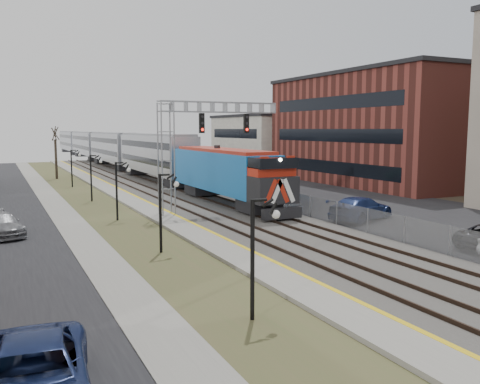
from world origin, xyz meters
TOP-DOWN VIEW (x-y plane):
  - sidewalk at (-7.00, 35.00)m, footprint 2.00×120.00m
  - grass_median at (-4.00, 35.00)m, footprint 4.00×120.00m
  - platform at (-1.00, 35.00)m, footprint 2.00×120.00m
  - ballast_bed at (4.00, 35.00)m, footprint 8.00×120.00m
  - parking_lot at (16.00, 35.00)m, footprint 16.00×120.00m
  - platform_edge at (-0.12, 35.00)m, footprint 0.24×120.00m
  - track_near at (2.00, 35.00)m, footprint 1.58×120.00m
  - track_far at (5.50, 35.00)m, footprint 1.58×120.00m
  - train at (5.50, 78.18)m, footprint 3.00×108.65m
  - signal_gantry at (1.22, 27.99)m, footprint 9.00×1.07m
  - lampposts at (-4.00, 18.29)m, footprint 0.14×62.14m
  - fence at (8.20, 35.00)m, footprint 0.04×120.00m
  - buildings_east at (30.00, 31.18)m, footprint 16.00×76.00m
  - car_lot_d at (10.94, 21.00)m, footprint 5.92×3.90m
  - car_lot_e at (12.72, 37.09)m, footprint 4.69×2.64m
  - car_lot_f at (11.46, 39.18)m, footprint 4.99×3.33m
  - car_street_a at (-10.74, 5.39)m, footprint 2.96×5.52m
  - car_street_b at (-11.17, 25.94)m, footprint 2.93×4.91m

SIDE VIEW (x-z plane):
  - parking_lot at x=16.00m, z-range 0.00..0.04m
  - grass_median at x=-4.00m, z-range 0.00..0.06m
  - sidewalk at x=-7.00m, z-range 0.00..0.08m
  - ballast_bed at x=4.00m, z-range 0.00..0.20m
  - platform at x=-1.00m, z-range 0.00..0.24m
  - platform_edge at x=-0.12m, z-range 0.24..0.25m
  - track_near at x=2.00m, z-range 0.20..0.35m
  - track_far at x=5.50m, z-range 0.20..0.35m
  - car_street_b at x=-11.17m, z-range 0.00..1.33m
  - car_street_a at x=-10.74m, z-range 0.00..1.47m
  - car_lot_e at x=12.72m, z-range 0.00..1.51m
  - car_lot_f at x=11.46m, z-range 0.00..1.55m
  - car_lot_d at x=10.94m, z-range 0.00..1.59m
  - fence at x=8.20m, z-range 0.00..1.60m
  - lampposts at x=-4.00m, z-range 0.00..4.00m
  - train at x=5.50m, z-range 0.28..5.60m
  - signal_gantry at x=1.22m, z-range 1.51..9.66m
  - buildings_east at x=30.00m, z-range -1.19..13.81m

